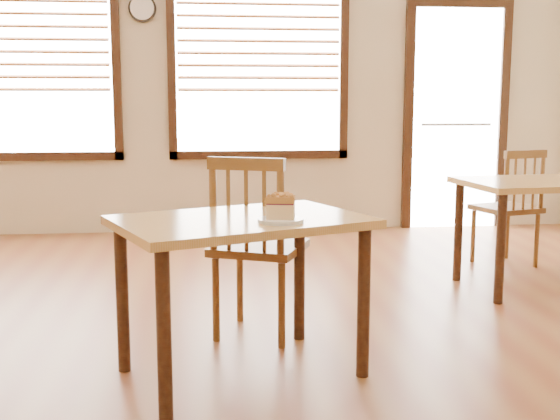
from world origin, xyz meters
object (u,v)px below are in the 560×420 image
(cafe_table_second, at_px, (546,196))
(cafe_chair_second, at_px, (509,207))
(wall_clock, at_px, (142,8))
(cafe_chair_main, at_px, (257,245))
(plate, at_px, (281,220))
(cafe_table_main, at_px, (241,241))
(cake_slice, at_px, (280,206))

(cafe_table_second, xyz_separation_m, cafe_chair_second, (0.05, 0.66, -0.17))
(wall_clock, height_order, cafe_chair_main, wall_clock)
(cafe_table_second, xyz_separation_m, plate, (-1.98, -1.48, 0.12))
(cafe_table_main, xyz_separation_m, cake_slice, (0.17, -0.14, 0.18))
(cafe_chair_main, bearing_deg, wall_clock, -52.17)
(wall_clock, distance_m, cafe_chair_second, 3.79)
(cafe_table_main, height_order, cake_slice, cake_slice)
(cafe_table_main, bearing_deg, cafe_chair_second, 20.17)
(cake_slice, bearing_deg, cafe_chair_second, 57.31)
(cafe_chair_main, height_order, cake_slice, cafe_chair_main)
(wall_clock, xyz_separation_m, plate, (0.89, -3.88, -1.39))
(wall_clock, bearing_deg, cafe_chair_second, -30.72)
(cafe_table_main, xyz_separation_m, cafe_chair_main, (0.11, 0.53, -0.13))
(plate, bearing_deg, cafe_table_second, 36.88)
(wall_clock, height_order, cafe_chair_second, wall_clock)
(wall_clock, xyz_separation_m, cafe_chair_second, (2.92, -1.73, -1.68))
(plate, height_order, cake_slice, cake_slice)
(cafe_table_main, xyz_separation_m, cafe_table_second, (2.15, 1.34, 0.00))
(wall_clock, distance_m, cafe_table_second, 4.03)
(cafe_table_second, xyz_separation_m, cake_slice, (-1.98, -1.48, 0.18))
(cafe_chair_second, xyz_separation_m, plate, (-2.02, -2.14, 0.29))
(cake_slice, bearing_deg, cafe_table_second, 47.56)
(cafe_chair_main, height_order, cafe_chair_second, cafe_chair_main)
(cafe_table_main, xyz_separation_m, plate, (0.17, -0.14, 0.12))
(cafe_table_main, relative_size, cafe_table_second, 1.11)
(cafe_chair_main, bearing_deg, cafe_table_main, 101.48)
(cafe_chair_second, distance_m, plate, 2.96)
(wall_clock, relative_size, cafe_chair_main, 0.26)
(cafe_table_second, height_order, plate, plate)
(cafe_table_main, distance_m, plate, 0.25)
(cafe_chair_main, relative_size, cafe_chair_second, 1.09)
(cafe_chair_main, height_order, cafe_table_second, cafe_chair_main)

